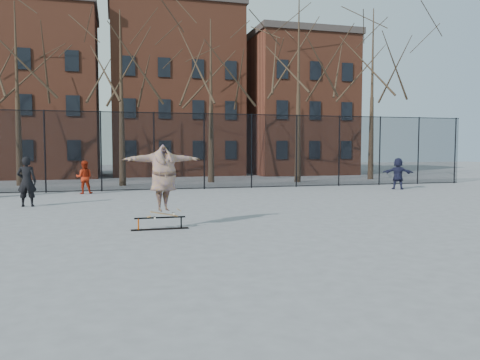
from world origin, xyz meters
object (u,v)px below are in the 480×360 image
object	(u,v)px
skate_rail	(160,224)
bystander_red	(84,177)
skateboard	(164,215)
bystander_navy	(398,174)
skater	(164,180)
bystander_black	(27,182)

from	to	relation	value
skate_rail	bystander_red	bearing A→B (deg)	103.40
skateboard	bystander_red	bearing A→B (deg)	103.95
bystander_navy	skater	bearing A→B (deg)	66.73
skate_rail	bystander_black	xyz separation A→B (m)	(-4.31, 6.17, 0.80)
skateboard	bystander_red	world-z (taller)	bystander_red
skater	bystander_red	world-z (taller)	skater
skater	bystander_red	xyz separation A→B (m)	(-2.65, 10.68, -0.54)
skate_rail	skater	xyz separation A→B (m)	(0.11, 0.00, 1.19)
bystander_navy	bystander_red	bearing A→B (deg)	26.12
skateboard	bystander_red	size ratio (longest dim) A/B	0.51
skater	bystander_black	bearing A→B (deg)	110.87
skate_rail	bystander_navy	xyz separation A→B (m)	(13.22, 8.92, 0.69)
bystander_red	bystander_navy	world-z (taller)	bystander_navy
bystander_red	bystander_navy	bearing A→B (deg)	175.58
skate_rail	bystander_black	world-z (taller)	bystander_black
skater	skate_rail	bearing A→B (deg)	165.29
skate_rail	skater	distance (m)	1.20
bystander_black	bystander_red	size ratio (longest dim) A/B	1.19
skater	bystander_black	distance (m)	7.60
skate_rail	bystander_red	size ratio (longest dim) A/B	0.98
skate_rail	skater	size ratio (longest dim) A/B	0.70
skateboard	bystander_red	xyz separation A→B (m)	(-2.65, 10.68, 0.40)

